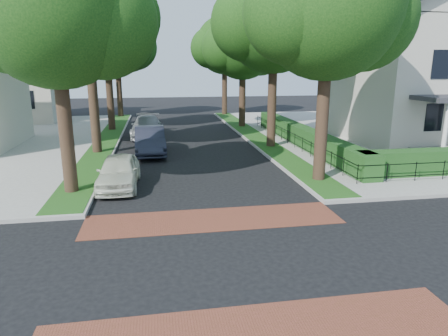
{
  "coord_description": "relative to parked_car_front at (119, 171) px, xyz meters",
  "views": [
    {
      "loc": [
        -1.85,
        -9.91,
        5.3
      ],
      "look_at": [
        0.55,
        4.24,
        1.6
      ],
      "focal_mm": 32.0,
      "sensor_mm": 36.0,
      "label": 1
    }
  ],
  "objects": [
    {
      "name": "hedge_main_road",
      "position": [
        11.3,
        7.25,
        0.02
      ],
      "size": [
        1.0,
        18.0,
        1.2
      ],
      "primitive_type": "cube",
      "color": "#1C4417",
      "rests_on": "sidewalk_ne"
    },
    {
      "name": "tree_right_back",
      "position": [
        9.2,
        25.48,
        6.54
      ],
      "size": [
        7.5,
        6.45,
        10.2
      ],
      "color": "black",
      "rests_on": "sidewalk_ne"
    },
    {
      "name": "tree_left_back",
      "position": [
        -1.8,
        25.48,
        6.68
      ],
      "size": [
        7.75,
        6.66,
        10.44
      ],
      "color": "black",
      "rests_on": "sidewalk_nw"
    },
    {
      "name": "tree_right_far",
      "position": [
        9.2,
        16.47,
        6.18
      ],
      "size": [
        7.25,
        6.23,
        9.74
      ],
      "color": "black",
      "rests_on": "sidewalk_ne"
    },
    {
      "name": "tree_right_near",
      "position": [
        9.2,
        -0.52,
        6.9
      ],
      "size": [
        7.75,
        6.67,
        10.66
      ],
      "color": "black",
      "rests_on": "sidewalk_ne"
    },
    {
      "name": "crosswalk_far",
      "position": [
        3.6,
        -4.55,
        -0.72
      ],
      "size": [
        9.0,
        2.2,
        0.01
      ],
      "primitive_type": "cube",
      "color": "brown",
      "rests_on": "ground"
    },
    {
      "name": "tree_right_mid",
      "position": [
        9.21,
        7.5,
        7.26
      ],
      "size": [
        8.25,
        7.09,
        11.22
      ],
      "color": "black",
      "rests_on": "sidewalk_ne"
    },
    {
      "name": "house_left_far",
      "position": [
        -11.89,
        24.24,
        4.31
      ],
      "size": [
        10.0,
        9.0,
        10.14
      ],
      "color": "beige",
      "rests_on": "sidewalk_nw"
    },
    {
      "name": "grass_strip_ne",
      "position": [
        9.0,
        11.35,
        -0.57
      ],
      "size": [
        1.6,
        29.8,
        0.02
      ],
      "primitive_type": "cube",
      "color": "#184513",
      "rests_on": "sidewalk_ne"
    },
    {
      "name": "ground",
      "position": [
        3.6,
        -7.75,
        -0.73
      ],
      "size": [
        120.0,
        120.0,
        0.0
      ],
      "primitive_type": "plane",
      "color": "black",
      "rests_on": "ground"
    },
    {
      "name": "grass_strip_nw",
      "position": [
        -1.8,
        11.35,
        -0.57
      ],
      "size": [
        1.6,
        29.8,
        0.02
      ],
      "primitive_type": "cube",
      "color": "#184513",
      "rests_on": "sidewalk_nw"
    },
    {
      "name": "fence_main_road",
      "position": [
        10.5,
        7.25,
        -0.13
      ],
      "size": [
        0.06,
        18.0,
        0.9
      ],
      "primitive_type": null,
      "color": "black",
      "rests_on": "sidewalk_ne"
    },
    {
      "name": "tree_left_mid",
      "position": [
        -1.79,
        7.49,
        7.62
      ],
      "size": [
        8.0,
        6.88,
        11.48
      ],
      "color": "black",
      "rests_on": "sidewalk_nw"
    },
    {
      "name": "parked_car_middle",
      "position": [
        1.3,
        6.81,
        0.11
      ],
      "size": [
        1.94,
        5.11,
        1.66
      ],
      "primitive_type": "imported",
      "rotation": [
        0.0,
        0.0,
        0.04
      ],
      "color": "#202330",
      "rests_on": "ground"
    },
    {
      "name": "sidewalk_ne",
      "position": [
        23.1,
        11.25,
        -0.65
      ],
      "size": [
        30.0,
        30.0,
        0.15
      ],
      "primitive_type": "cube",
      "color": "gray",
      "rests_on": "ground"
    },
    {
      "name": "tree_left_near",
      "position": [
        -1.8,
        -0.52,
        6.54
      ],
      "size": [
        7.5,
        6.45,
        10.2
      ],
      "color": "black",
      "rests_on": "sidewalk_nw"
    },
    {
      "name": "house_victorian",
      "position": [
        21.11,
        8.16,
        5.29
      ],
      "size": [
        13.0,
        13.05,
        12.48
      ],
      "color": "beige",
      "rests_on": "sidewalk_ne"
    },
    {
      "name": "parked_car_rear",
      "position": [
        0.98,
        13.11,
        0.05
      ],
      "size": [
        2.36,
        5.42,
        1.55
      ],
      "primitive_type": "imported",
      "rotation": [
        0.0,
        0.0,
        -0.04
      ],
      "color": "gray",
      "rests_on": "ground"
    },
    {
      "name": "parked_car_front",
      "position": [
        0.0,
        0.0,
        0.0
      ],
      "size": [
        1.81,
        4.3,
        1.45
      ],
      "primitive_type": "imported",
      "rotation": [
        0.0,
        0.0,
        -0.02
      ],
      "color": "silver",
      "rests_on": "ground"
    },
    {
      "name": "tree_left_far",
      "position": [
        -1.8,
        16.46,
        6.39
      ],
      "size": [
        7.0,
        6.02,
        9.86
      ],
      "color": "black",
      "rests_on": "sidewalk_nw"
    }
  ]
}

